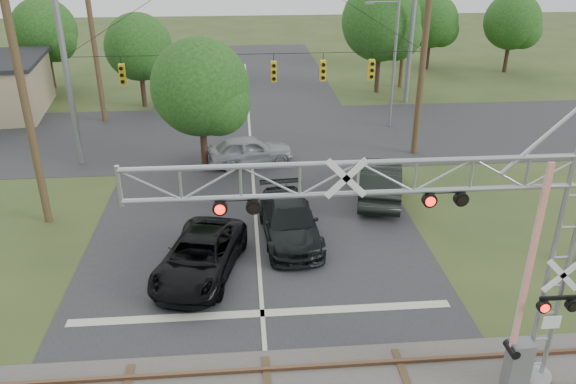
{
  "coord_description": "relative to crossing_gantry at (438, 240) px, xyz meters",
  "views": [
    {
      "loc": [
        -0.44,
        -10.04,
        11.81
      ],
      "look_at": [
        1.04,
        7.5,
        3.61
      ],
      "focal_mm": 35.0,
      "sensor_mm": 36.0,
      "label": 1
    }
  ],
  "objects": [
    {
      "name": "road_main",
      "position": [
        -4.25,
        8.37,
        -4.88
      ],
      "size": [
        14.0,
        90.0,
        0.02
      ],
      "primitive_type": "cube",
      "color": "#29292C",
      "rests_on": "ground"
    },
    {
      "name": "road_cross",
      "position": [
        -4.25,
        22.37,
        -4.87
      ],
      "size": [
        90.0,
        12.0,
        0.02
      ],
      "primitive_type": "cube",
      "color": "#29292C",
      "rests_on": "ground"
    },
    {
      "name": "crossing_gantry",
      "position": [
        0.0,
        0.0,
        0.0
      ],
      "size": [
        11.45,
        1.01,
        7.93
      ],
      "color": "gray",
      "rests_on": "ground"
    },
    {
      "name": "traffic_signal_span",
      "position": [
        -3.35,
        18.37,
        0.72
      ],
      "size": [
        19.34,
        0.36,
        11.5
      ],
      "color": "slate",
      "rests_on": "ground"
    },
    {
      "name": "pickup_black",
      "position": [
        -6.46,
        6.54,
        -4.12
      ],
      "size": [
        3.83,
        5.97,
        1.53
      ],
      "primitive_type": "imported",
      "rotation": [
        0.0,
        0.0,
        -0.25
      ],
      "color": "black",
      "rests_on": "ground"
    },
    {
      "name": "car_dark",
      "position": [
        -2.89,
        8.98,
        -4.08
      ],
      "size": [
        2.63,
        5.68,
        1.61
      ],
      "primitive_type": "imported",
      "rotation": [
        0.0,
        0.0,
        0.07
      ],
      "color": "black",
      "rests_on": "ground"
    },
    {
      "name": "sedan_silver",
      "position": [
        -4.35,
        17.46,
        -4.07
      ],
      "size": [
        5.06,
        2.86,
        1.63
      ],
      "primitive_type": "imported",
      "rotation": [
        0.0,
        0.0,
        1.78
      ],
      "color": "#919498",
      "rests_on": "ground"
    },
    {
      "name": "suv_dark",
      "position": [
        1.85,
        12.63,
        -3.98
      ],
      "size": [
        3.21,
        5.8,
        1.81
      ],
      "primitive_type": "imported",
      "rotation": [
        0.0,
        0.0,
        2.89
      ],
      "color": "black",
      "rests_on": "ground"
    },
    {
      "name": "streetlight",
      "position": [
        4.88,
        23.35,
        -0.36
      ],
      "size": [
        2.16,
        0.22,
        8.09
      ],
      "color": "slate",
      "rests_on": "ground"
    },
    {
      "name": "utility_poles",
      "position": [
        -0.4,
        21.24,
        0.96
      ],
      "size": [
        24.58,
        27.71,
        12.1
      ],
      "color": "#43331F",
      "rests_on": "ground"
    },
    {
      "name": "treeline",
      "position": [
        -5.52,
        31.5,
        -0.02
      ],
      "size": [
        55.5,
        28.06,
        8.55
      ],
      "color": "#342117",
      "rests_on": "ground"
    }
  ]
}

